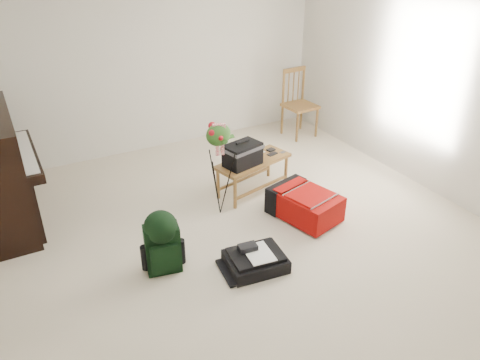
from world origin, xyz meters
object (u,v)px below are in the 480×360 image
bench (244,156)px  red_suitcase (302,202)px  flower_stand (219,170)px  dining_chair (299,104)px  black_duffel (255,260)px  green_backpack (162,239)px

bench → red_suitcase: size_ratio=1.18×
bench → flower_stand: bearing=-164.7°
bench → red_suitcase: bench is taller
dining_chair → flower_stand: 2.58m
red_suitcase → black_duffel: red_suitcase is taller
red_suitcase → flower_stand: flower_stand is taller
bench → green_backpack: size_ratio=1.59×
bench → black_duffel: size_ratio=1.71×
dining_chair → bench: bearing=-146.5°
black_duffel → dining_chair: bearing=55.3°
bench → flower_stand: 0.52m
bench → flower_stand: flower_stand is taller
bench → red_suitcase: (0.34, -0.73, -0.35)m
bench → black_duffel: bearing=-128.3°
green_backpack → dining_chair: bearing=46.9°
black_duffel → bench: bearing=72.2°
black_duffel → green_backpack: bearing=160.6°
bench → red_suitcase: 0.88m
green_backpack → black_duffel: bearing=-14.7°
red_suitcase → flower_stand: 1.00m
flower_stand → green_backpack: bearing=-125.7°
dining_chair → green_backpack: bearing=-148.1°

